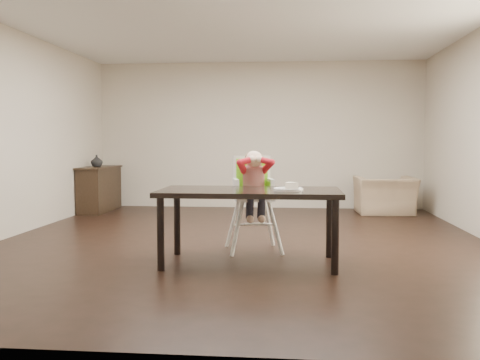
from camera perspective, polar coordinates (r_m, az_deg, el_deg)
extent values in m
plane|color=black|center=(6.59, 0.17, -6.63)|extent=(7.00, 7.00, 0.00)
cube|color=#BDB09C|center=(9.97, 2.02, 4.79)|extent=(6.00, 0.02, 2.70)
cube|color=#BDB09C|center=(3.01, -5.99, 6.45)|extent=(6.00, 0.02, 2.70)
cube|color=#BDB09C|center=(7.39, -23.78, 4.70)|extent=(0.02, 7.00, 2.70)
cube|color=white|center=(6.64, 0.17, 16.91)|extent=(6.00, 7.00, 0.02)
cube|color=black|center=(5.34, 1.03, -1.29)|extent=(1.80, 0.90, 0.05)
cylinder|color=black|center=(5.15, -8.47, -5.74)|extent=(0.07, 0.07, 0.70)
cylinder|color=black|center=(5.02, 10.12, -6.01)|extent=(0.07, 0.07, 0.70)
cylinder|color=black|center=(5.87, -6.73, -4.53)|extent=(0.07, 0.07, 0.70)
cylinder|color=black|center=(5.75, 9.52, -4.73)|extent=(0.07, 0.07, 0.70)
cylinder|color=white|center=(5.80, -0.33, -5.11)|extent=(0.05, 0.05, 0.60)
cylinder|color=white|center=(5.86, 3.84, -5.02)|extent=(0.05, 0.05, 0.60)
cylinder|color=white|center=(6.22, -0.79, -4.49)|extent=(0.05, 0.05, 0.60)
cylinder|color=white|center=(6.28, 3.10, -4.41)|extent=(0.05, 0.05, 0.60)
cube|color=white|center=(6.00, 1.46, -1.93)|extent=(0.50, 0.47, 0.05)
cube|color=#70CC1A|center=(5.99, 1.46, -1.57)|extent=(0.40, 0.39, 0.03)
cube|color=white|center=(6.14, 1.24, 0.51)|extent=(0.43, 0.14, 0.45)
cube|color=#70CC1A|center=(6.11, 1.28, 0.39)|extent=(0.36, 0.10, 0.41)
cube|color=black|center=(6.02, 0.74, 0.34)|extent=(0.07, 0.19, 0.02)
cube|color=black|center=(6.04, 2.04, 0.35)|extent=(0.07, 0.19, 0.02)
cylinder|color=#9F1E12|center=(5.98, 1.46, -0.05)|extent=(0.29, 0.29, 0.29)
sphere|color=beige|center=(5.94, 1.50, 2.20)|extent=(0.23, 0.23, 0.19)
ellipsoid|color=brown|center=(5.97, 1.46, 2.41)|extent=(0.23, 0.22, 0.15)
sphere|color=beige|center=(5.84, 1.28, 2.22)|extent=(0.10, 0.10, 0.09)
sphere|color=beige|center=(5.85, 2.01, 2.22)|extent=(0.10, 0.10, 0.09)
cylinder|color=white|center=(5.21, 5.17, -1.05)|extent=(0.33, 0.33, 0.02)
torus|color=white|center=(5.21, 5.17, -0.92)|extent=(0.33, 0.33, 0.01)
imported|color=tan|center=(9.42, 15.23, -0.95)|extent=(0.99, 0.67, 0.85)
cube|color=black|center=(9.79, -14.76, -1.01)|extent=(0.40, 1.20, 0.76)
cube|color=black|center=(9.76, -14.80, 1.30)|extent=(0.44, 1.26, 0.03)
imported|color=#99999E|center=(9.65, -15.04, 1.96)|extent=(0.23, 0.24, 0.20)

